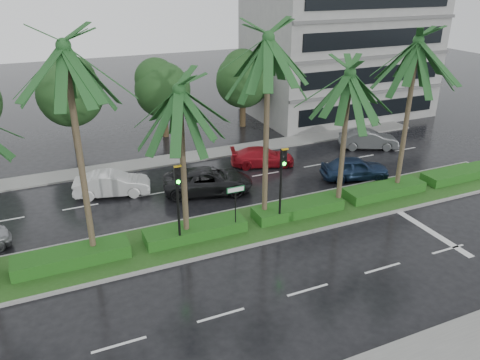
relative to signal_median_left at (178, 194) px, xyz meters
name	(u,v)px	position (x,y,z in m)	size (l,w,h in m)	color
ground	(257,235)	(4.00, -0.30, -3.00)	(120.00, 120.00, 0.00)	black
far_sidewalk	(186,157)	(4.00, 11.70, -2.94)	(40.00, 2.00, 0.12)	slate
median	(249,225)	(4.00, 0.70, -2.92)	(36.00, 4.00, 0.15)	gray
hedge	(249,219)	(4.00, 0.70, -2.55)	(35.20, 1.40, 0.60)	#184212
lane_markings	(312,227)	(7.04, -0.73, -2.99)	(34.00, 13.06, 0.01)	silver
palm_row	(225,78)	(2.75, 0.72, 5.03)	(26.30, 4.20, 10.49)	#493D2A
signal_median_left	(178,194)	(0.00, 0.00, 0.00)	(0.34, 0.42, 4.36)	black
signal_median_right	(282,175)	(5.50, 0.00, 0.00)	(0.34, 0.42, 4.36)	black
street_sign	(236,198)	(3.00, 0.18, -0.87)	(0.95, 0.09, 2.60)	black
bg_trees	(165,81)	(4.22, 17.29, 1.52)	(33.10, 5.21, 7.52)	#3D311B
building	(340,49)	(21.00, 17.70, 3.00)	(16.00, 10.00, 12.00)	gray
car_white	(112,184)	(-1.97, 7.59, -2.26)	(4.49, 1.57, 1.48)	silver
car_darkgrey	(208,181)	(3.50, 5.65, -2.24)	(5.47, 2.52, 1.52)	black
car_red	(263,157)	(8.50, 8.20, -2.35)	(4.44, 1.81, 1.29)	maroon
car_blue	(355,168)	(13.00, 3.70, -2.25)	(4.38, 1.76, 1.49)	#162744
car_grey	(368,139)	(17.50, 8.06, -2.27)	(4.40, 1.53, 1.45)	#4E5052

